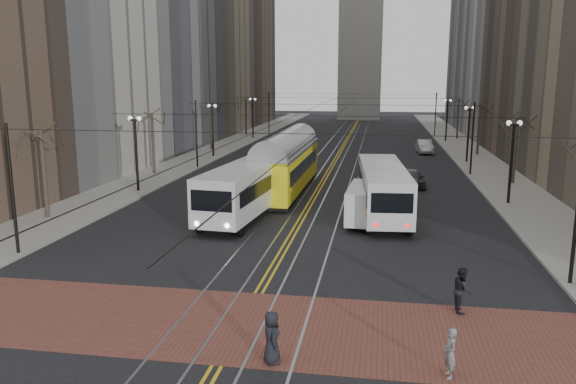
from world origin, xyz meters
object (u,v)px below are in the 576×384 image
(cargo_van, at_px, (366,205))
(pedestrian_c, at_px, (462,290))
(streetcar, at_px, (287,168))
(sedan_grey, at_px, (412,178))
(sedan_silver, at_px, (424,147))
(pedestrian_b, at_px, (450,353))
(transit_bus, at_px, (251,188))
(rear_bus, at_px, (383,191))
(pedestrian_a, at_px, (272,337))

(cargo_van, distance_m, pedestrian_c, 13.16)
(streetcar, relative_size, sedan_grey, 3.70)
(sedan_silver, relative_size, pedestrian_b, 3.05)
(transit_bus, bearing_deg, streetcar, 86.94)
(streetcar, distance_m, sedan_grey, 10.50)
(cargo_van, bearing_deg, rear_bus, 71.87)
(streetcar, height_order, cargo_van, streetcar)
(cargo_van, bearing_deg, streetcar, 127.56)
(streetcar, xyz_separation_m, rear_bus, (7.37, -6.63, -0.23))
(streetcar, relative_size, pedestrian_a, 9.19)
(cargo_van, xyz_separation_m, pedestrian_a, (-2.37, -17.55, -0.31))
(cargo_van, height_order, pedestrian_b, cargo_van)
(transit_bus, height_order, sedan_grey, transit_bus)
(cargo_van, xyz_separation_m, pedestrian_b, (2.97, -17.55, -0.39))
(transit_bus, height_order, cargo_van, transit_bus)
(sedan_silver, distance_m, pedestrian_c, 47.02)
(sedan_grey, distance_m, pedestrian_c, 25.37)
(transit_bus, xyz_separation_m, rear_bus, (8.50, 0.96, -0.07))
(streetcar, distance_m, cargo_van, 11.23)
(pedestrian_a, bearing_deg, cargo_van, -29.79)
(pedestrian_b, bearing_deg, pedestrian_c, 155.58)
(cargo_van, bearing_deg, transit_bus, 170.64)
(transit_bus, xyz_separation_m, sedan_grey, (10.94, 11.18, -0.95))
(transit_bus, distance_m, pedestrian_b, 21.87)
(sedan_silver, relative_size, pedestrian_a, 2.77)
(sedan_silver, bearing_deg, pedestrian_a, -103.03)
(pedestrian_c, bearing_deg, pedestrian_a, 125.97)
(sedan_silver, bearing_deg, sedan_grey, -100.52)
(rear_bus, distance_m, sedan_silver, 32.22)
(transit_bus, distance_m, sedan_grey, 15.67)
(transit_bus, xyz_separation_m, cargo_van, (7.50, -1.64, -0.49))
(sedan_silver, xyz_separation_m, pedestrian_c, (-1.96, -46.98, 0.11))
(pedestrian_a, bearing_deg, sedan_silver, -31.15)
(streetcar, bearing_deg, sedan_grey, 20.84)
(pedestrian_a, bearing_deg, pedestrian_c, -73.79)
(transit_bus, bearing_deg, sedan_grey, 51.07)
(sedan_silver, height_order, pedestrian_a, pedestrian_a)
(sedan_silver, relative_size, pedestrian_c, 2.69)
(pedestrian_c, bearing_deg, transit_bus, 36.61)
(cargo_van, bearing_deg, sedan_silver, 83.20)
(cargo_van, bearing_deg, pedestrian_c, -69.53)
(sedan_grey, xyz_separation_m, pedestrian_b, (-0.47, -30.37, 0.06))
(pedestrian_c, bearing_deg, sedan_silver, -4.71)
(sedan_silver, bearing_deg, pedestrian_c, -96.36)
(rear_bus, bearing_deg, transit_bus, -178.11)
(transit_bus, height_order, pedestrian_a, transit_bus)
(transit_bus, distance_m, pedestrian_c, 18.25)
(streetcar, bearing_deg, cargo_van, -54.69)
(transit_bus, height_order, pedestrian_c, transit_bus)
(rear_bus, height_order, sedan_grey, rear_bus)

